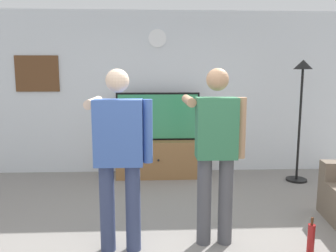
{
  "coord_description": "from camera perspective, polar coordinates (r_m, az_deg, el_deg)",
  "views": [
    {
      "loc": [
        -0.22,
        -2.72,
        1.65
      ],
      "look_at": [
        -0.04,
        1.2,
        1.05
      ],
      "focal_mm": 35.62,
      "sensor_mm": 36.0,
      "label": 1
    }
  ],
  "objects": [
    {
      "name": "person_standing_nearer_lamp",
      "position": [
        3.09,
        -8.38,
        -4.08
      ],
      "size": [
        0.62,
        0.78,
        1.71
      ],
      "color": "#384266",
      "rests_on": "ground_plane"
    },
    {
      "name": "back_wall",
      "position": [
        5.68,
        -0.37,
        5.66
      ],
      "size": [
        6.4,
        0.1,
        2.7
      ],
      "primitive_type": "cube",
      "color": "silver",
      "rests_on": "ground_plane"
    },
    {
      "name": "television",
      "position": [
        5.41,
        -1.73,
        1.64
      ],
      "size": [
        1.34,
        0.07,
        0.77
      ],
      "color": "black",
      "rests_on": "tv_stand"
    },
    {
      "name": "wall_clock",
      "position": [
        5.64,
        -1.83,
        14.78
      ],
      "size": [
        0.29,
        0.03,
        0.29
      ],
      "primitive_type": "cylinder",
      "rotation": [
        1.57,
        0.0,
        0.0
      ],
      "color": "white"
    },
    {
      "name": "framed_picture",
      "position": [
        5.93,
        -21.48,
        8.34
      ],
      "size": [
        0.7,
        0.04,
        0.59
      ],
      "primitive_type": "cube",
      "color": "brown"
    },
    {
      "name": "beverage_bottle",
      "position": [
        3.52,
        23.27,
        -17.3
      ],
      "size": [
        0.07,
        0.07,
        0.36
      ],
      "color": "maroon",
      "rests_on": "ground_plane"
    },
    {
      "name": "floor_lamp",
      "position": [
        5.48,
        21.85,
        4.88
      ],
      "size": [
        0.32,
        0.32,
        1.88
      ],
      "color": "black",
      "rests_on": "ground_plane"
    },
    {
      "name": "person_standing_nearer_couch",
      "position": [
        3.22,
        8.16,
        -3.64
      ],
      "size": [
        0.56,
        0.78,
        1.72
      ],
      "color": "#4C4C51",
      "rests_on": "ground_plane"
    },
    {
      "name": "tv_stand",
      "position": [
        5.49,
        -1.69,
        -5.56
      ],
      "size": [
        1.35,
        0.48,
        0.6
      ],
      "color": "olive",
      "rests_on": "ground_plane"
    }
  ]
}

